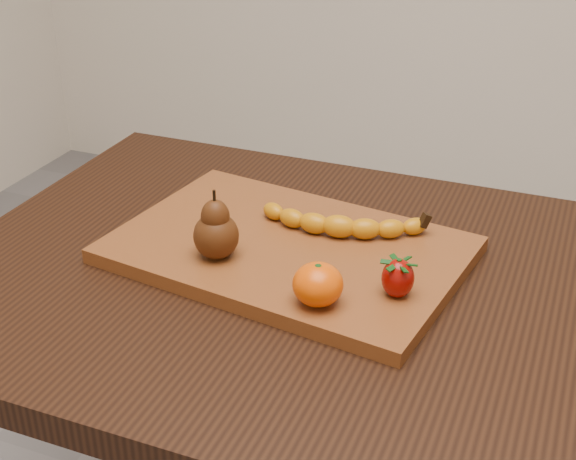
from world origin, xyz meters
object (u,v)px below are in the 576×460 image
at_px(table, 326,339).
at_px(pear, 216,224).
at_px(mandarin, 318,284).
at_px(cutting_board, 288,250).

xyz_separation_m(table, pear, (-0.14, -0.04, 0.16)).
xyz_separation_m(pear, mandarin, (0.16, -0.06, -0.02)).
height_order(cutting_board, pear, pear).
distance_m(table, pear, 0.22).
bearing_deg(mandarin, pear, 160.76).
height_order(cutting_board, mandarin, mandarin).
bearing_deg(table, mandarin, -77.91).
bearing_deg(pear, mandarin, -19.24).
bearing_deg(cutting_board, mandarin, -46.49).
bearing_deg(table, pear, -165.73).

